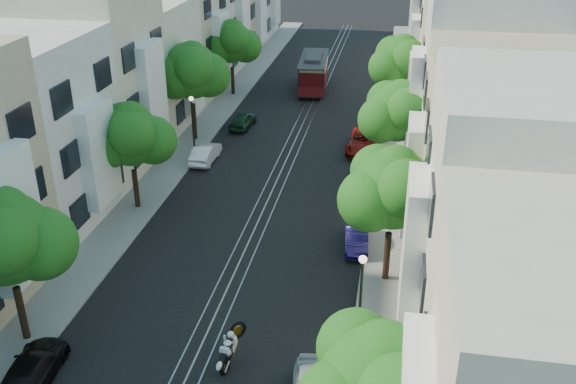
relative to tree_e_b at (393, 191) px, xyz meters
The scene contains 25 objects.
ground 20.91m from the tree_e_b, 110.89° to the left, with size 200.00×200.00×0.00m, color black.
sidewalk_east 19.59m from the tree_e_b, 90.03° to the left, with size 2.50×80.00×0.12m, color gray.
sidewalk_west 24.38m from the tree_e_b, 127.33° to the left, with size 2.50×80.00×0.12m, color gray.
rail_left 21.10m from the tree_e_b, 112.32° to the left, with size 0.06×80.00×0.02m, color gray.
rail_slot 20.90m from the tree_e_b, 110.89° to the left, with size 0.06×80.00×0.02m, color gray.
rail_right 20.72m from the tree_e_b, 109.43° to the left, with size 0.06×80.00×0.02m, color gray.
lane_line 20.91m from the tree_e_b, 110.89° to the left, with size 0.08×80.00×0.01m, color tan.
townhouses_east 19.50m from the tree_e_b, 76.32° to the left, with size 7.75×72.00×12.00m.
townhouses_west 26.92m from the tree_e_b, 135.29° to the left, with size 7.75×72.00×11.76m.
tree_e_b is the anchor object (origin of this frame).
tree_e_c 11.00m from the tree_e_b, 90.00° to the left, with size 4.84×3.99×6.52m.
tree_e_d 22.00m from the tree_e_b, 90.00° to the left, with size 5.01×4.16×6.85m.
tree_w_a 16.01m from the tree_e_b, 154.08° to the right, with size 4.93×4.08×6.68m.
tree_w_b 15.25m from the tree_e_b, 160.85° to the left, with size 4.72×3.87×6.27m.
tree_w_c 21.53m from the tree_e_b, 131.99° to the left, with size 5.13×4.28×7.09m.
tree_w_d 30.60m from the tree_e_b, 118.07° to the left, with size 4.84×3.99×6.52m.
lamp_east 5.41m from the tree_e_b, 100.93° to the right, with size 0.32×0.32×4.16m.
lamp_west 18.90m from the tree_e_b, 136.15° to the left, with size 0.32×0.32×4.16m.
sportbike_rider 9.87m from the tree_e_b, 129.58° to the right, with size 0.78×1.94×1.59m.
cable_car 31.23m from the tree_e_b, 104.46° to the left, with size 2.87×7.67×2.89m.
parked_car_e_mid 5.32m from the tree_e_b, 120.35° to the left, with size 1.16×3.33×1.10m, color #0E0B38.
parked_car_e_far 16.77m from the tree_e_b, 97.77° to the left, with size 2.18×4.74×1.32m, color maroon.
parked_car_w_near 16.37m from the tree_e_b, 144.31° to the right, with size 1.67×4.11×1.19m, color black.
parked_car_w_mid 18.08m from the tree_e_b, 135.60° to the left, with size 1.26×3.61×1.19m, color white.
parked_car_w_far 22.79m from the tree_e_b, 121.35° to the left, with size 1.40×3.47×1.18m, color #153621.
Camera 1 is at (7.12, -16.95, 17.10)m, focal length 40.00 mm.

